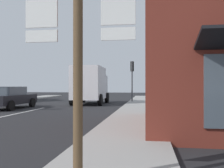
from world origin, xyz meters
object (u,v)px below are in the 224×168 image
object	(u,v)px
sedan_far	(10,97)
traffic_light_far_right	(132,72)
delivery_truck	(90,84)
route_sign_post	(78,60)

from	to	relation	value
sedan_far	traffic_light_far_right	bearing A→B (deg)	42.63
traffic_light_far_right	delivery_truck	bearing A→B (deg)	-144.47
delivery_truck	traffic_light_far_right	size ratio (longest dim) A/B	1.35
route_sign_post	sedan_far	bearing A→B (deg)	124.83
sedan_far	route_sign_post	bearing A→B (deg)	-55.17
sedan_far	route_sign_post	xyz separation A→B (m)	(8.14, -11.70, 1.15)
sedan_far	delivery_truck	world-z (taller)	delivery_truck
sedan_far	route_sign_post	distance (m)	14.30
sedan_far	delivery_truck	distance (m)	6.48
route_sign_post	traffic_light_far_right	world-z (taller)	traffic_light_far_right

